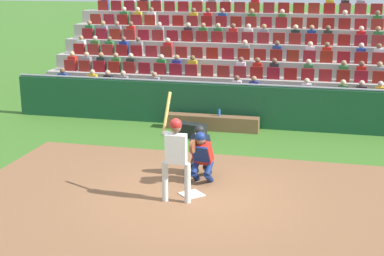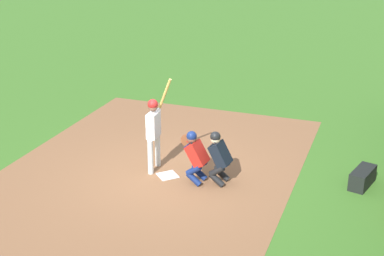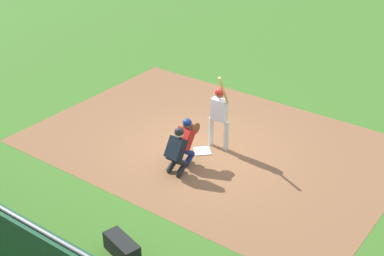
# 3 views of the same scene
# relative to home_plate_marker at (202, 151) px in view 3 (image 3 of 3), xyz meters

# --- Properties ---
(ground_plane) EXTENTS (160.00, 160.00, 0.00)m
(ground_plane) POSITION_rel_home_plate_marker_xyz_m (0.00, 0.00, -0.02)
(ground_plane) COLOR #3C6D24
(infield_dirt_patch) EXTENTS (9.86, 6.87, 0.01)m
(infield_dirt_patch) POSITION_rel_home_plate_marker_xyz_m (0.00, 0.50, -0.01)
(infield_dirt_patch) COLOR brown
(infield_dirt_patch) RESTS_ON ground_plane
(home_plate_marker) EXTENTS (0.62, 0.62, 0.02)m
(home_plate_marker) POSITION_rel_home_plate_marker_xyz_m (0.00, 0.00, 0.00)
(home_plate_marker) COLOR white
(home_plate_marker) RESTS_ON infield_dirt_patch
(batter_at_plate) EXTENTS (0.62, 0.52, 2.27)m
(batter_at_plate) POSITION_rel_home_plate_marker_xyz_m (0.24, 0.43, 1.10)
(batter_at_plate) COLOR silver
(batter_at_plate) RESTS_ON ground_plane
(catcher_crouching) EXTENTS (0.50, 0.71, 1.26)m
(catcher_crouching) POSITION_rel_home_plate_marker_xyz_m (-0.05, -0.70, 0.69)
(catcher_crouching) COLOR navy
(catcher_crouching) RESTS_ON ground_plane
(home_plate_umpire) EXTENTS (0.49, 0.52, 1.27)m
(home_plate_umpire) POSITION_rel_home_plate_marker_xyz_m (0.08, -1.23, 0.67)
(home_plate_umpire) COLOR black
(home_plate_umpire) RESTS_ON ground_plane
(dugout_wall) EXTENTS (14.49, 0.24, 1.37)m
(dugout_wall) POSITION_rel_home_plate_marker_xyz_m (0.00, -5.82, 0.64)
(dugout_wall) COLOR #164729
(dugout_wall) RESTS_ON ground_plane
(water_bottle_on_bench) EXTENTS (0.07, 0.07, 0.20)m
(water_bottle_on_bench) POSITION_rel_home_plate_marker_xyz_m (0.40, -5.31, 0.52)
(water_bottle_on_bench) COLOR blue
(water_bottle_on_bench) RESTS_ON dugout_bench
(equipment_duffel_bag) EXTENTS (0.95, 0.58, 0.40)m
(equipment_duffel_bag) POSITION_rel_home_plate_marker_xyz_m (1.06, -4.36, 0.19)
(equipment_duffel_bag) COLOR black
(equipment_duffel_bag) RESTS_ON ground_plane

